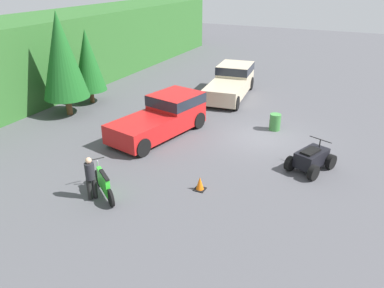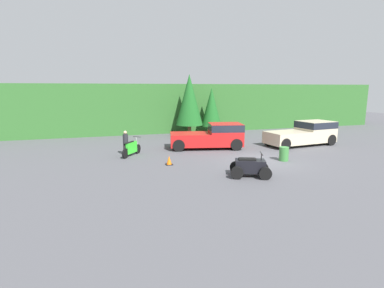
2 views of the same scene
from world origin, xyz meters
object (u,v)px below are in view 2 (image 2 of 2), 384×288
Objects in this scene: traffic_cone at (169,161)px; dirt_bike at (132,149)px; pickup_truck_second at (306,133)px; quad_atv at (250,167)px; steel_barrel at (284,154)px; pickup_truck_red at (213,135)px; rider_person at (126,142)px.

dirt_bike is at bearing 121.39° from traffic_cone.
traffic_cone is (-11.92, -3.04, -0.75)m from pickup_truck_second.
quad_atv is 2.70× the size of steel_barrel.
quad_atv reaches higher than dirt_bike.
quad_atv is 4.32× the size of traffic_cone.
pickup_truck_red is 5.83m from steel_barrel.
pickup_truck_red is 0.96× the size of pickup_truck_second.
rider_person is at bearing 123.84° from traffic_cone.
rider_person reaches higher than quad_atv.
pickup_truck_second is at bearing 5.66° from pickup_truck_red.
traffic_cone is (-3.47, 3.57, -0.24)m from quad_atv.
pickup_truck_second is at bearing -53.61° from dirt_bike.
dirt_bike is at bearing 150.73° from quad_atv.
pickup_truck_red is 3.38× the size of rider_person.
pickup_truck_second reaches higher than rider_person.
pickup_truck_red reaches higher than rider_person.
pickup_truck_second is at bearing 41.07° from steel_barrel.
dirt_bike is 1.11× the size of rider_person.
quad_atv is at bearing -104.60° from dirt_bike.
quad_atv is 1.41× the size of rider_person.
pickup_truck_red is 6.26m from dirt_bike.
dirt_bike is 9.94m from steel_barrel.
quad_atv is at bearing -104.39° from rider_person.
quad_atv is (5.35, -6.64, -0.00)m from dirt_bike.
quad_atv is 4.98m from traffic_cone.
pickup_truck_second is 13.80m from dirt_bike.
pickup_truck_second is 6.77× the size of steel_barrel.
steel_barrel is (9.01, -4.21, -0.06)m from dirt_bike.
traffic_cone is at bearing -110.15° from rider_person.
dirt_bike is at bearing -90.15° from rider_person.
rider_person is 1.92× the size of steel_barrel.
pickup_truck_red is 5.88m from traffic_cone.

